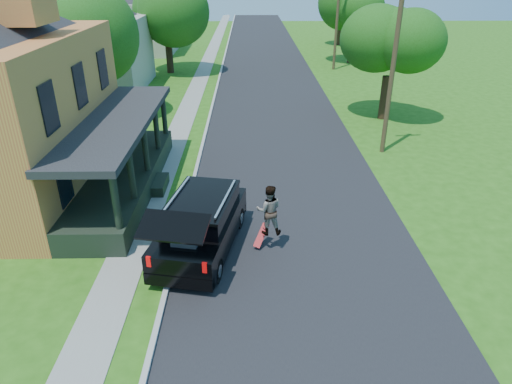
{
  "coord_description": "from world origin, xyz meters",
  "views": [
    {
      "loc": [
        -1.62,
        -11.27,
        8.48
      ],
      "look_at": [
        -1.39,
        3.0,
        1.35
      ],
      "focal_mm": 32.0,
      "sensor_mm": 36.0,
      "label": 1
    }
  ],
  "objects_px": {
    "skateboarder": "(269,210)",
    "tree_right_near": "(391,44)",
    "black_suv": "(201,224)",
    "utility_pole_near": "(394,59)"
  },
  "relations": [
    {
      "from": "skateboarder",
      "to": "tree_right_near",
      "type": "xyz_separation_m",
      "value": [
        7.54,
        14.27,
        2.98
      ]
    },
    {
      "from": "tree_right_near",
      "to": "utility_pole_near",
      "type": "xyz_separation_m",
      "value": [
        -1.43,
        -5.58,
        0.15
      ]
    },
    {
      "from": "skateboarder",
      "to": "tree_right_near",
      "type": "relative_size",
      "value": 0.25
    },
    {
      "from": "black_suv",
      "to": "tree_right_near",
      "type": "distance_m",
      "value": 17.63
    },
    {
      "from": "black_suv",
      "to": "skateboarder",
      "type": "bearing_deg",
      "value": 11.12
    },
    {
      "from": "black_suv",
      "to": "utility_pole_near",
      "type": "distance_m",
      "value": 12.57
    },
    {
      "from": "skateboarder",
      "to": "utility_pole_near",
      "type": "relative_size",
      "value": 0.19
    },
    {
      "from": "skateboarder",
      "to": "utility_pole_near",
      "type": "bearing_deg",
      "value": -125.51
    },
    {
      "from": "black_suv",
      "to": "tree_right_near",
      "type": "xyz_separation_m",
      "value": [
        9.74,
        14.27,
        3.49
      ]
    },
    {
      "from": "tree_right_near",
      "to": "black_suv",
      "type": "bearing_deg",
      "value": -124.33
    }
  ]
}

